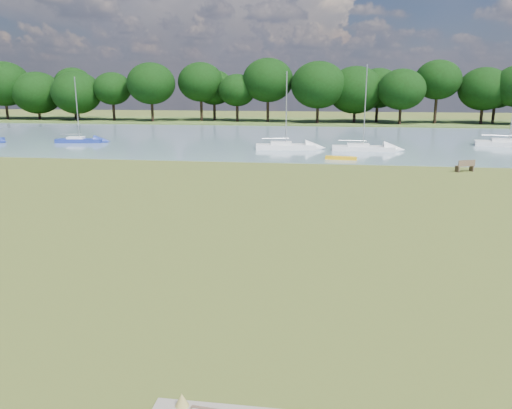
# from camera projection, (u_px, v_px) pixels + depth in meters

# --- Properties ---
(ground) EXTENTS (220.00, 220.00, 0.00)m
(ground) POSITION_uv_depth(u_px,v_px,m) (293.00, 238.00, 22.57)
(ground) COLOR brown
(river) EXTENTS (220.00, 40.00, 0.10)m
(river) POSITION_uv_depth(u_px,v_px,m) (317.00, 140.00, 62.99)
(river) COLOR gray
(river) RESTS_ON ground
(far_bank) EXTENTS (220.00, 20.00, 0.40)m
(far_bank) POSITION_uv_depth(u_px,v_px,m) (321.00, 122.00, 91.86)
(far_bank) COLOR #4C6626
(far_bank) RESTS_ON ground
(riverbank_bench) EXTENTS (1.61, 1.08, 0.96)m
(riverbank_bench) POSITION_uv_depth(u_px,v_px,m) (465.00, 166.00, 39.64)
(riverbank_bench) COLOR brown
(riverbank_bench) RESTS_ON ground
(kayak) EXTENTS (2.92, 1.04, 0.29)m
(kayak) POSITION_uv_depth(u_px,v_px,m) (341.00, 158.00, 45.88)
(kayak) COLOR #F6B110
(kayak) RESTS_ON river
(tree_line) EXTENTS (116.95, 8.93, 10.81)m
(tree_line) POSITION_uv_depth(u_px,v_px,m) (248.00, 86.00, 88.28)
(tree_line) COLOR black
(tree_line) RESTS_ON far_bank
(sailboat_1) EXTENTS (7.34, 3.22, 10.27)m
(sailboat_1) POSITION_uv_depth(u_px,v_px,m) (508.00, 142.00, 55.78)
(sailboat_1) COLOR silver
(sailboat_1) RESTS_ON river
(sailboat_2) EXTENTS (5.60, 2.37, 7.60)m
(sailboat_2) POSITION_uv_depth(u_px,v_px,m) (79.00, 139.00, 59.21)
(sailboat_2) COLOR navy
(sailboat_2) RESTS_ON river
(sailboat_4) EXTENTS (6.39, 1.80, 8.74)m
(sailboat_4) POSITION_uv_depth(u_px,v_px,m) (362.00, 146.00, 52.04)
(sailboat_4) COLOR silver
(sailboat_4) RESTS_ON river
(sailboat_5) EXTENTS (6.48, 2.48, 8.08)m
(sailboat_5) POSITION_uv_depth(u_px,v_px,m) (285.00, 145.00, 53.11)
(sailboat_5) COLOR silver
(sailboat_5) RESTS_ON river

